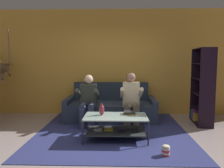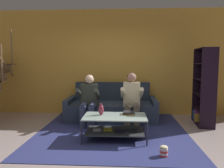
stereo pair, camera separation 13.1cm
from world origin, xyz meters
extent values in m
plane|color=#AA9999|center=(0.00, 0.00, 0.00)|extent=(16.80, 16.80, 0.00)
cube|color=gold|center=(0.00, 2.46, 1.45)|extent=(8.40, 0.12, 2.90)
cylinder|color=olive|center=(-2.83, 1.52, 1.46)|extent=(0.04, 0.04, 0.90)
cylinder|color=olive|center=(-2.83, 2.03, 1.87)|extent=(0.04, 0.04, 0.90)
cube|color=#2B374A|center=(-0.14, 1.75, 0.22)|extent=(1.98, 0.99, 0.44)
cube|color=#242F3F|center=(-0.14, 2.16, 0.68)|extent=(1.98, 0.18, 0.48)
cube|color=#2B374A|center=(-1.20, 1.75, 0.28)|extent=(0.13, 0.99, 0.56)
cube|color=#2B374A|center=(0.91, 1.75, 0.28)|extent=(0.13, 0.99, 0.56)
cylinder|color=#373E5F|center=(-0.73, 0.95, 0.22)|extent=(0.14, 0.14, 0.44)
cylinder|color=#373E5F|center=(-0.53, 0.95, 0.22)|extent=(0.14, 0.14, 0.44)
cylinder|color=#373E5F|center=(-0.73, 1.13, 0.48)|extent=(0.14, 0.42, 0.14)
cylinder|color=#373E5F|center=(-0.53, 1.13, 0.48)|extent=(0.14, 0.42, 0.14)
cube|color=#333830|center=(-0.63, 1.34, 0.70)|extent=(0.38, 0.22, 0.52)
cylinder|color=#333830|center=(-0.83, 1.16, 0.75)|extent=(0.09, 0.49, 0.31)
cylinder|color=#333830|center=(-0.43, 1.16, 0.75)|extent=(0.09, 0.49, 0.31)
sphere|color=beige|center=(-0.63, 1.34, 1.07)|extent=(0.21, 0.21, 0.21)
ellipsoid|color=black|center=(-0.63, 1.36, 1.09)|extent=(0.21, 0.21, 0.13)
cylinder|color=brown|center=(0.25, 0.95, 0.22)|extent=(0.14, 0.14, 0.44)
cylinder|color=brown|center=(0.45, 0.95, 0.22)|extent=(0.14, 0.14, 0.44)
cylinder|color=brown|center=(0.25, 1.13, 0.48)|extent=(0.14, 0.42, 0.14)
cylinder|color=brown|center=(0.45, 1.13, 0.48)|extent=(0.14, 0.42, 0.14)
cube|color=beige|center=(0.35, 1.34, 0.72)|extent=(0.38, 0.22, 0.57)
cylinder|color=beige|center=(0.15, 1.16, 0.78)|extent=(0.09, 0.49, 0.31)
cylinder|color=beige|center=(0.55, 1.16, 0.78)|extent=(0.09, 0.49, 0.31)
sphere|color=#966859|center=(0.35, 1.34, 1.11)|extent=(0.21, 0.21, 0.21)
ellipsoid|color=black|center=(0.35, 1.36, 1.14)|extent=(0.21, 0.21, 0.13)
cube|color=#A8C4BA|center=(0.01, 0.36, 0.44)|extent=(1.18, 0.68, 0.02)
cube|color=#353838|center=(0.01, 0.36, 0.16)|extent=(1.09, 0.62, 0.02)
cylinder|color=#2E2A38|center=(-0.57, 0.03, 0.23)|extent=(0.03, 0.03, 0.45)
cylinder|color=#2E2A38|center=(0.58, 0.03, 0.23)|extent=(0.03, 0.03, 0.45)
cylinder|color=#2E2A38|center=(-0.57, 0.68, 0.23)|extent=(0.03, 0.03, 0.45)
cylinder|color=#2E2A38|center=(0.58, 0.68, 0.23)|extent=(0.03, 0.03, 0.45)
cube|color=silver|center=(-0.33, 0.35, 0.18)|extent=(0.17, 0.16, 0.02)
cube|color=gold|center=(-0.13, 0.37, 0.18)|extent=(0.16, 0.16, 0.03)
cube|color=#281C31|center=(0.11, 0.30, 0.18)|extent=(0.18, 0.16, 0.03)
cube|color=#2C2C30|center=(0.32, 0.37, 0.18)|extent=(0.23, 0.16, 0.03)
cube|color=navy|center=(-0.07, 0.96, 0.01)|extent=(3.10, 3.40, 0.01)
cube|color=#50577E|center=(-0.07, 0.96, 0.01)|extent=(1.70, 1.87, 0.00)
ellipsoid|color=maroon|center=(-0.26, 0.42, 0.55)|extent=(0.10, 0.10, 0.20)
cylinder|color=maroon|center=(-0.26, 0.42, 0.65)|extent=(0.05, 0.05, 0.04)
cube|color=orange|center=(0.27, 0.51, 0.47)|extent=(0.24, 0.18, 0.03)
cube|color=#24262C|center=(0.27, 0.50, 0.49)|extent=(0.23, 0.18, 0.03)
cube|color=black|center=(2.08, 1.92, 0.89)|extent=(0.34, 0.05, 1.79)
cube|color=black|center=(1.99, 1.07, 0.89)|extent=(0.34, 0.05, 1.79)
cube|color=black|center=(2.20, 1.48, 0.89)|extent=(0.11, 0.87, 1.79)
cube|color=black|center=(2.04, 1.50, 0.01)|extent=(0.42, 0.86, 0.02)
cube|color=black|center=(2.04, 1.50, 0.36)|extent=(0.42, 0.86, 0.02)
cube|color=black|center=(2.04, 1.50, 0.71)|extent=(0.42, 0.86, 0.02)
cube|color=black|center=(2.04, 1.50, 1.07)|extent=(0.42, 0.86, 0.02)
cube|color=black|center=(2.04, 1.50, 1.43)|extent=(0.42, 0.86, 0.02)
cube|color=black|center=(2.04, 1.50, 1.78)|extent=(0.42, 0.86, 0.02)
cube|color=blue|center=(2.07, 1.88, 0.14)|extent=(0.28, 0.07, 0.24)
cube|color=teal|center=(2.03, 1.84, 0.13)|extent=(0.22, 0.05, 0.23)
cube|color=#345EAC|center=(2.05, 1.79, 0.12)|extent=(0.26, 0.07, 0.21)
cube|color=#1F2B2C|center=(2.05, 1.74, 0.13)|extent=(0.28, 0.07, 0.21)
cube|color=purple|center=(2.03, 1.68, 0.16)|extent=(0.26, 0.07, 0.29)
cube|color=gold|center=(2.05, 1.62, 0.12)|extent=(0.30, 0.08, 0.19)
cylinder|color=red|center=(0.80, -0.37, 0.02)|extent=(0.13, 0.13, 0.04)
cylinder|color=white|center=(0.80, -0.37, 0.05)|extent=(0.13, 0.13, 0.04)
cylinder|color=red|center=(0.80, -0.37, 0.09)|extent=(0.13, 0.13, 0.04)
cylinder|color=white|center=(0.80, -0.37, 0.12)|extent=(0.13, 0.13, 0.04)
ellipsoid|color=beige|center=(0.80, -0.37, 0.16)|extent=(0.12, 0.12, 0.04)
camera|label=1|loc=(0.06, -3.68, 1.47)|focal=35.00mm
camera|label=2|loc=(0.19, -3.67, 1.47)|focal=35.00mm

